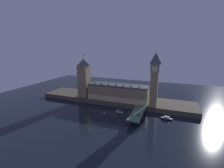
% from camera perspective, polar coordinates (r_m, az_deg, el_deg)
% --- Properties ---
extents(ground_plane, '(400.00, 400.00, 0.00)m').
position_cam_1_polar(ground_plane, '(204.46, -2.79, -9.56)').
color(ground_plane, black).
extents(embankment, '(220.00, 42.00, 6.30)m').
position_cam_1_polar(embankment, '(237.17, 1.06, -5.47)').
color(embankment, '#4C4438').
rests_on(embankment, ground_plane).
extents(parliament_hall, '(82.29, 22.16, 25.77)m').
position_cam_1_polar(parliament_hall, '(223.91, 2.11, -2.89)').
color(parliament_hall, '#8E7A56').
rests_on(parliament_hall, embankment).
extents(clock_tower, '(10.59, 10.70, 67.01)m').
position_cam_1_polar(clock_tower, '(202.38, 14.76, 2.13)').
color(clock_tower, '#8E7A56').
rests_on(clock_tower, embankment).
extents(victoria_tower, '(14.55, 14.55, 61.02)m').
position_cam_1_polar(victoria_tower, '(238.95, -9.82, 2.13)').
color(victoria_tower, '#8E7A56').
rests_on(victoria_tower, embankment).
extents(bridge, '(12.46, 46.00, 7.10)m').
position_cam_1_polar(bridge, '(185.78, 8.89, -10.37)').
color(bridge, '#476656').
rests_on(bridge, ground_plane).
extents(car_northbound_lead, '(1.96, 3.85, 1.33)m').
position_cam_1_polar(car_northbound_lead, '(196.11, 8.89, -8.29)').
color(car_northbound_lead, yellow).
rests_on(car_northbound_lead, bridge).
extents(car_northbound_trail, '(1.97, 4.19, 1.45)m').
position_cam_1_polar(car_northbound_trail, '(174.51, 7.14, -11.01)').
color(car_northbound_trail, yellow).
rests_on(car_northbound_trail, bridge).
extents(car_southbound_lead, '(1.99, 4.74, 1.34)m').
position_cam_1_polar(car_southbound_lead, '(177.83, 9.28, -10.62)').
color(car_southbound_lead, red).
rests_on(car_southbound_lead, bridge).
extents(pedestrian_near_rail, '(0.38, 0.38, 1.77)m').
position_cam_1_polar(pedestrian_near_rail, '(175.17, 6.28, -10.79)').
color(pedestrian_near_rail, black).
rests_on(pedestrian_near_rail, bridge).
extents(pedestrian_mid_walk, '(0.38, 0.38, 1.78)m').
position_cam_1_polar(pedestrian_mid_walk, '(180.83, 10.42, -10.14)').
color(pedestrian_mid_walk, black).
rests_on(pedestrian_mid_walk, bridge).
extents(pedestrian_far_rail, '(0.38, 0.38, 1.64)m').
position_cam_1_polar(pedestrian_far_rail, '(195.22, 8.01, -8.29)').
color(pedestrian_far_rail, black).
rests_on(pedestrian_far_rail, bridge).
extents(street_lamp_near, '(1.34, 0.60, 6.03)m').
position_cam_1_polar(street_lamp_near, '(171.63, 5.92, -10.27)').
color(street_lamp_near, '#2D3333').
rests_on(street_lamp_near, bridge).
extents(boat_upstream, '(11.11, 6.82, 3.89)m').
position_cam_1_polar(boat_upstream, '(200.07, 2.60, -9.64)').
color(boat_upstream, white).
rests_on(boat_upstream, ground_plane).
extents(boat_downstream, '(13.51, 5.08, 3.76)m').
position_cam_1_polar(boat_downstream, '(192.14, 18.65, -11.38)').
color(boat_downstream, '#1E2842').
rests_on(boat_downstream, ground_plane).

